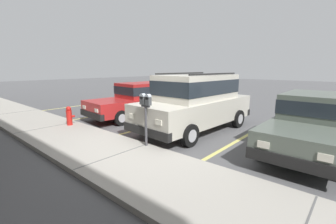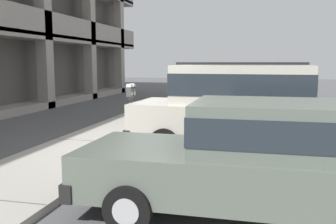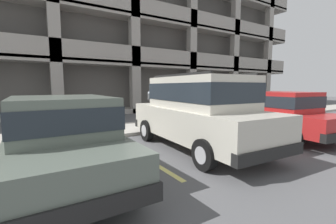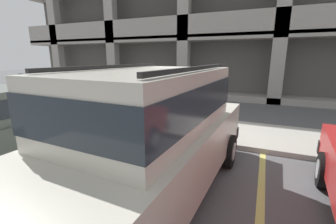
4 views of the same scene
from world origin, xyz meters
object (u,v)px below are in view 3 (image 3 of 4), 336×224
(red_sedan, at_px, (62,136))
(parking_meter_near, at_px, (153,101))
(parking_garage, at_px, (109,34))
(silver_suv, at_px, (198,109))
(dark_hatchback, at_px, (276,113))
(fire_hydrant, at_px, (221,113))

(red_sedan, bearing_deg, parking_meter_near, 40.04)
(parking_meter_near, relative_size, parking_garage, 0.04)
(silver_suv, height_order, dark_hatchback, silver_suv)
(parking_garage, bearing_deg, red_sedan, -110.82)
(fire_hydrant, bearing_deg, red_sedan, -156.14)
(red_sedan, xyz_separation_m, dark_hatchback, (6.73, 0.15, 0.00))
(red_sedan, relative_size, fire_hydrant, 6.41)
(red_sedan, relative_size, parking_garage, 0.14)
(red_sedan, xyz_separation_m, parking_meter_near, (3.40, 2.88, 0.36))
(silver_suv, xyz_separation_m, red_sedan, (-3.49, -0.38, -0.27))
(red_sedan, xyz_separation_m, parking_garage, (5.45, 14.35, 5.21))
(dark_hatchback, bearing_deg, parking_garage, 100.51)
(red_sedan, bearing_deg, fire_hydrant, 23.59)
(parking_meter_near, xyz_separation_m, parking_garage, (2.05, 11.46, 4.86))
(parking_meter_near, distance_m, fire_hydrant, 3.87)
(dark_hatchback, xyz_separation_m, fire_hydrant, (0.46, 3.03, -0.36))
(dark_hatchback, relative_size, parking_garage, 0.14)
(red_sedan, distance_m, fire_hydrant, 7.87)
(silver_suv, distance_m, parking_garage, 14.95)
(silver_suv, height_order, red_sedan, silver_suv)
(silver_suv, distance_m, fire_hydrant, 4.69)
(parking_garage, relative_size, fire_hydrant, 45.71)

